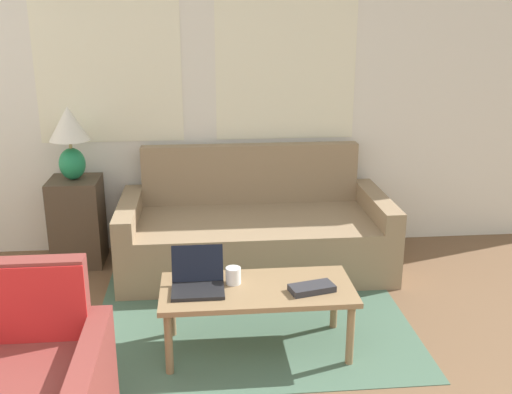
% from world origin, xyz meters
% --- Properties ---
extents(wall_back, '(6.44, 0.06, 2.60)m').
position_xyz_m(wall_back, '(-0.00, 3.92, 1.31)').
color(wall_back, white).
rests_on(wall_back, ground_plane).
extents(rug, '(1.96, 2.03, 0.01)m').
position_xyz_m(rug, '(0.21, 2.81, 0.00)').
color(rug, '#476651').
rests_on(rug, ground_plane).
extents(couch, '(1.99, 0.92, 0.88)m').
position_xyz_m(couch, '(0.31, 3.45, 0.26)').
color(couch, '#937A5B').
rests_on(couch, ground_plane).
extents(side_table, '(0.38, 0.38, 0.67)m').
position_xyz_m(side_table, '(-1.04, 3.63, 0.34)').
color(side_table, '#4C3D2D').
rests_on(side_table, ground_plane).
extents(table_lamp, '(0.30, 0.30, 0.55)m').
position_xyz_m(table_lamp, '(-1.04, 3.63, 1.01)').
color(table_lamp, '#1E8451').
rests_on(table_lamp, side_table).
extents(coffee_table, '(1.09, 0.50, 0.39)m').
position_xyz_m(coffee_table, '(0.21, 2.24, 0.35)').
color(coffee_table, '#8E704C').
rests_on(coffee_table, ground_plane).
extents(laptop, '(0.29, 0.27, 0.22)m').
position_xyz_m(laptop, '(-0.12, 2.26, 0.45)').
color(laptop, black).
rests_on(laptop, coffee_table).
extents(cup_navy, '(0.09, 0.09, 0.10)m').
position_xyz_m(cup_navy, '(0.08, 2.31, 0.44)').
color(cup_navy, white).
rests_on(cup_navy, coffee_table).
extents(book_red, '(0.27, 0.18, 0.04)m').
position_xyz_m(book_red, '(0.51, 2.17, 0.41)').
color(book_red, '#2D2D33').
rests_on(book_red, coffee_table).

